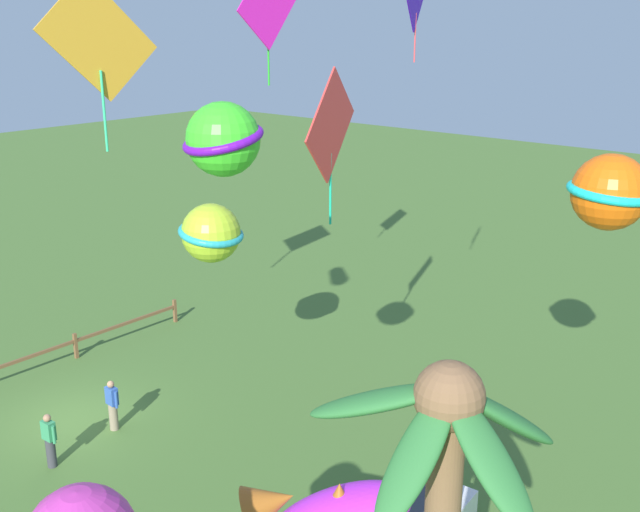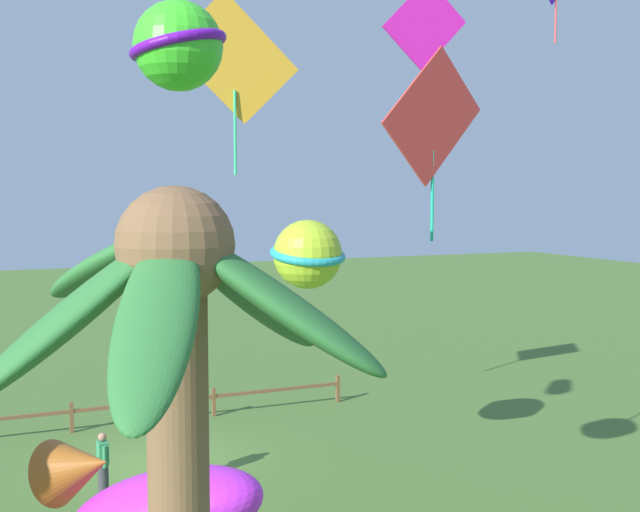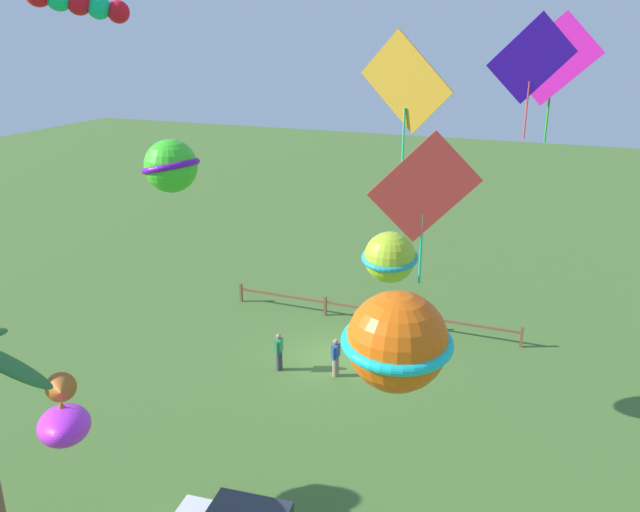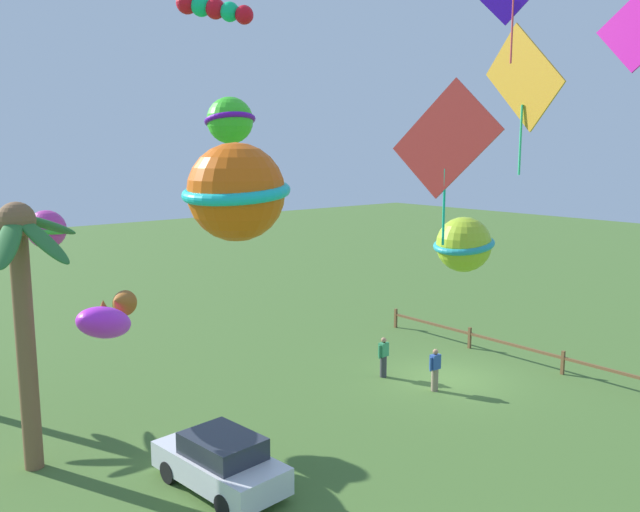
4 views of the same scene
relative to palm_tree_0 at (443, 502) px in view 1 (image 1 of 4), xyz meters
name	(u,v)px [view 1 (image 1 of 4)]	position (x,y,z in m)	size (l,w,h in m)	color
ground_plane	(74,421)	(-2.73, -14.55, -5.31)	(120.00, 120.00, 0.00)	#476B2D
palm_tree_0	(443,502)	(0.00, 0.00, 0.00)	(3.41, 3.69, 7.44)	brown
rail_fence	(16,363)	(-3.06, -18.46, -4.70)	(13.70, 0.12, 0.95)	brown
spectator_0	(50,440)	(-0.99, -12.81, -4.50)	(0.26, 0.55, 1.59)	#38383D
spectator_1	(112,405)	(-3.27, -13.19, -4.50)	(0.26, 0.55, 1.59)	gray
kite_diamond_1	(331,128)	(-7.47, -8.32, 3.68)	(2.92, 0.83, 4.20)	red
kite_diamond_2	(98,41)	(-5.12, -15.13, 5.80)	(3.59, 0.81, 5.10)	gold
kite_diamond_5	(267,7)	(-10.12, -13.16, 6.78)	(2.79, 0.59, 3.86)	#E51BAB
kite_ball_6	(211,233)	(-5.80, -11.35, 0.59)	(2.04, 2.05, 1.70)	#A7CD29
kite_ball_7	(223,139)	(-1.38, -5.79, 4.33)	(1.82, 1.82, 1.38)	green
kite_ball_9	(610,192)	(-8.70, -1.26, 2.76)	(2.43, 2.44, 1.71)	#EB5C0D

